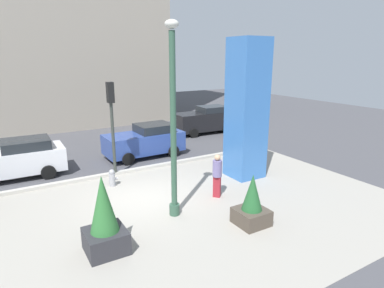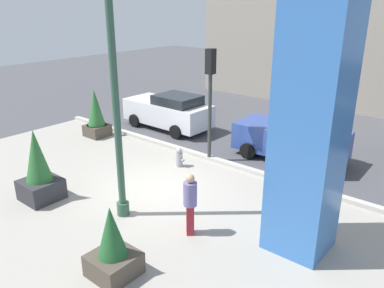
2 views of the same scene
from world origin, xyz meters
The scene contains 13 objects.
ground_plane centered at (0.00, 4.00, 0.00)m, with size 60.00×60.00×0.00m, color #47474C.
plaza_pavement centered at (0.00, -2.00, 0.00)m, with size 18.00×10.00×0.02m, color #9E998E.
curb_strip centered at (0.00, 3.12, 0.08)m, with size 18.00×0.24×0.16m, color #B7B2A8.
lamp_post centered at (0.39, -1.81, 3.15)m, with size 0.44×0.44×6.47m.
art_pillar_blue centered at (5.00, 0.02, 3.09)m, with size 1.42×1.42×6.18m, color #3870BC.
potted_plant_near_left centered at (2.26, -3.70, 0.70)m, with size 1.01×1.01×1.74m.
potted_plant_mid_plaza centered at (-2.32, -2.79, 0.96)m, with size 1.12×1.12×2.30m.
fire_hydrant centered at (-0.66, 1.88, 0.37)m, with size 0.36×0.26×0.75m.
traffic_light_far_side centered at (-0.15, 3.08, 2.91)m, with size 0.28×0.42×4.30m.
car_curb_west centered at (-4.17, 5.13, 0.87)m, with size 4.50×2.11×1.74m.
car_curb_east centered at (8.22, 8.29, 0.96)m, with size 4.42×2.10×1.91m.
car_intersection centered at (2.28, 5.21, 0.88)m, with size 4.29×2.18×1.76m.
pedestrian_by_curb centered at (2.53, -1.32, 0.98)m, with size 0.51×0.51×1.75m.
Camera 1 is at (-4.45, -11.15, 5.41)m, focal length 30.75 mm.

